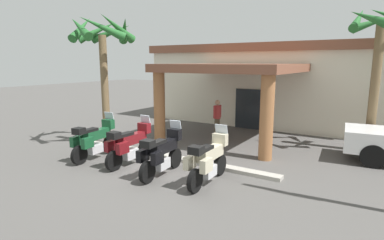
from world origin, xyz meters
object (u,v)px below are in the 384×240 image
object	(u,v)px
motorcycle_green	(94,140)
motorcycle_cream	(208,160)
motel_building	(268,83)
motorcycle_black	(161,153)
motorcycle_maroon	(130,145)
palm_tree_roadside	(103,43)
palm_tree_near_portico	(380,42)
pedestrian	(217,115)

from	to	relation	value
motorcycle_green	motorcycle_cream	xyz separation A→B (m)	(4.67, 0.11, 0.00)
motel_building	motorcycle_black	bearing A→B (deg)	-88.93
motorcycle_green	motorcycle_cream	size ratio (longest dim) A/B	1.00
motel_building	motorcycle_maroon	xyz separation A→B (m)	(-1.36, -10.26, -1.58)
palm_tree_roadside	palm_tree_near_portico	size ratio (longest dim) A/B	0.96
motorcycle_black	pedestrian	world-z (taller)	pedestrian
motorcycle_maroon	palm_tree_near_portico	bearing A→B (deg)	-48.08
palm_tree_near_portico	palm_tree_roadside	bearing A→B (deg)	-153.72
motel_building	palm_tree_roadside	distance (m)	9.87
palm_tree_roadside	motorcycle_cream	bearing A→B (deg)	-14.98
pedestrian	palm_tree_roadside	world-z (taller)	palm_tree_roadside
motorcycle_green	palm_tree_roadside	size ratio (longest dim) A/B	0.40
motorcycle_black	motorcycle_cream	distance (m)	1.57
palm_tree_near_portico	pedestrian	bearing A→B (deg)	-171.28
motorcycle_black	palm_tree_roadside	xyz separation A→B (m)	(-4.24, 1.73, 3.57)
motorcycle_black	palm_tree_roadside	distance (m)	5.81
motel_building	pedestrian	size ratio (longest dim) A/B	7.72
pedestrian	motorcycle_green	bearing A→B (deg)	-99.42
motorcycle_green	motorcycle_cream	world-z (taller)	same
pedestrian	palm_tree_roadside	size ratio (longest dim) A/B	0.32
motorcycle_maroon	palm_tree_near_portico	distance (m)	9.93
motorcycle_cream	palm_tree_near_portico	bearing A→B (deg)	-32.50
motorcycle_maroon	motorcycle_green	bearing A→B (deg)	96.61
pedestrian	palm_tree_near_portico	size ratio (longest dim) A/B	0.31
motorcycle_maroon	palm_tree_roadside	world-z (taller)	palm_tree_roadside
motorcycle_green	palm_tree_near_portico	distance (m)	11.18
motel_building	motorcycle_cream	size ratio (longest dim) A/B	6.09
motorcycle_green	motorcycle_maroon	xyz separation A→B (m)	(1.56, 0.18, 0.00)
motorcycle_black	palm_tree_roadside	world-z (taller)	palm_tree_roadside
motorcycle_green	motorcycle_maroon	distance (m)	1.57
palm_tree_roadside	motorcycle_black	bearing A→B (deg)	-22.15
motorcycle_black	pedestrian	size ratio (longest dim) A/B	1.27
motel_building	motorcycle_cream	world-z (taller)	motel_building
motel_building	palm_tree_near_portico	xyz separation A→B (m)	(5.54, -4.05, 1.93)
motorcycle_cream	palm_tree_near_portico	distance (m)	8.14
pedestrian	palm_tree_near_portico	distance (m)	7.10
motorcycle_green	palm_tree_near_portico	xyz separation A→B (m)	(8.46, 6.40, 3.52)
motorcycle_green	motorcycle_cream	bearing A→B (deg)	-94.56
motorcycle_black	motorcycle_cream	world-z (taller)	same
motorcycle_cream	motorcycle_maroon	bearing A→B (deg)	87.31
motel_building	motorcycle_maroon	world-z (taller)	motel_building
motorcycle_maroon	pedestrian	bearing A→B (deg)	-7.03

